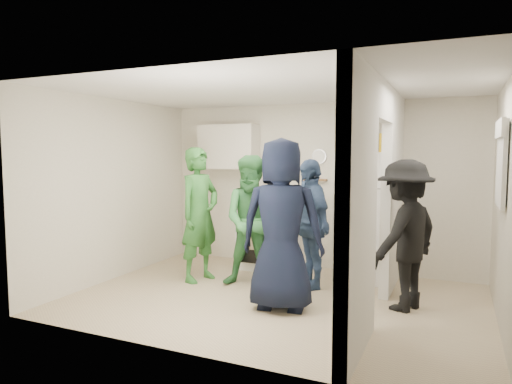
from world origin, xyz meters
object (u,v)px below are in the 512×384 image
stove (268,235)px  person_navy (282,225)px  yellow_cup_stack_top (383,143)px  fridge (366,216)px  person_green_left (200,214)px  person_denim (310,224)px  wicker_basket (360,147)px  person_green_center (254,221)px  blue_bowl (361,137)px  person_nook (405,235)px

stove → person_navy: size_ratio=0.52×
yellow_cup_stack_top → person_navy: yellow_cup_stack_top is taller
fridge → person_navy: (-0.63, -1.62, 0.08)m
person_green_left → person_denim: person_green_left is taller
stove → person_green_left: 1.25m
person_green_left → person_denim: bearing=-65.0°
wicker_basket → person_denim: bearing=-123.8°
person_green_left → person_green_center: bearing=-72.0°
yellow_cup_stack_top → person_navy: 1.98m
blue_bowl → person_green_center: 1.89m
stove → person_nook: 2.38m
wicker_basket → person_green_center: 1.81m
person_denim → wicker_basket: bearing=105.8°
stove → person_denim: person_denim is taller
fridge → blue_bowl: 1.09m
person_denim → person_nook: bearing=32.7°
blue_bowl → person_denim: 1.43m
person_navy → person_nook: size_ratio=1.14×
stove → fridge: fridge is taller
yellow_cup_stack_top → person_denim: (-0.81, -0.58, -1.05)m
person_green_center → fridge: bearing=16.1°
wicker_basket → person_green_left: (-1.97, -1.03, -0.92)m
person_nook → person_green_left: bearing=-66.3°
stove → fridge: (1.47, -0.03, 0.38)m
person_green_left → person_denim: size_ratio=1.09×
person_green_left → person_green_center: 0.79m
blue_bowl → yellow_cup_stack_top: blue_bowl is taller
person_nook → fridge: bearing=-124.0°
person_green_center → wicker_basket: bearing=19.8°
fridge → person_green_center: fridge is taller
blue_bowl → yellow_cup_stack_top: size_ratio=0.96×
yellow_cup_stack_top → person_navy: (-0.85, -1.52, -0.93)m
person_green_center → stove: bearing=81.4°
person_denim → person_navy: bearing=-42.7°
person_nook → stove: bearing=-92.2°
person_denim → person_nook: 1.27m
person_navy → fridge: bearing=-119.8°
person_denim → person_nook: (1.22, -0.37, 0.00)m
fridge → wicker_basket: 0.96m
person_green_left → person_green_center: size_ratio=1.06×
fridge → person_denim: fridge is taller
wicker_basket → person_nook: wicker_basket is taller
stove → person_green_left: person_green_left is taller
wicker_basket → person_denim: 1.33m
wicker_basket → person_navy: size_ratio=0.18×
blue_bowl → person_navy: bearing=-107.5°
stove → fridge: bearing=-1.2°
blue_bowl → wicker_basket: bearing=0.0°
yellow_cup_stack_top → person_navy: bearing=-119.1°
fridge → person_nook: bearing=-59.1°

